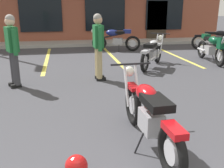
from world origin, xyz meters
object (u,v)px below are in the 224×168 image
helmet_on_pavement (76,166)px  person_in_shorts_foreground (98,43)px  motorcycle_foreground_classic (149,114)px  person_in_black_shirt (12,47)px  motorcycle_cream_vintage (213,47)px  motorcycle_red_sportbike (113,38)px  motorcycle_blue_standard (217,39)px  motorcycle_silver_naked (152,52)px

helmet_on_pavement → person_in_shorts_foreground: bearing=78.5°
motorcycle_foreground_classic → person_in_black_shirt: (-2.23, 3.21, 0.49)m
person_in_black_shirt → helmet_on_pavement: size_ratio=6.44×
person_in_black_shirt → motorcycle_cream_vintage: bearing=14.8°
motorcycle_foreground_classic → helmet_on_pavement: bearing=-152.8°
motorcycle_red_sportbike → motorcycle_blue_standard: bearing=-7.9°
motorcycle_foreground_classic → helmet_on_pavement: 1.18m
motorcycle_foreground_classic → helmet_on_pavement: (-1.01, -0.52, -0.33)m
motorcycle_blue_standard → motorcycle_foreground_classic: bearing=-127.2°
motorcycle_silver_naked → motorcycle_blue_standard: same height
helmet_on_pavement → motorcycle_red_sportbike: bearing=76.3°
helmet_on_pavement → person_in_black_shirt: bearing=108.1°
motorcycle_foreground_classic → person_in_shorts_foreground: person_in_shorts_foreground is taller
motorcycle_foreground_classic → motorcycle_blue_standard: same height
person_in_black_shirt → motorcycle_red_sportbike: bearing=54.9°
motorcycle_blue_standard → motorcycle_cream_vintage: 2.94m
motorcycle_foreground_classic → motorcycle_cream_vintage: bearing=51.5°
motorcycle_foreground_classic → person_in_shorts_foreground: bearing=93.5°
motorcycle_blue_standard → motorcycle_red_sportbike: bearing=172.1°
motorcycle_silver_naked → person_in_black_shirt: person_in_black_shirt is taller
motorcycle_blue_standard → motorcycle_cream_vintage: same height
person_in_shorts_foreground → person_in_black_shirt: bearing=-174.0°
person_in_shorts_foreground → motorcycle_blue_standard: bearing=33.8°
motorcycle_red_sportbike → helmet_on_pavement: motorcycle_red_sportbike is taller
motorcycle_foreground_classic → motorcycle_silver_naked: (1.64, 4.57, 0.00)m
motorcycle_cream_vintage → person_in_shorts_foreground: person_in_shorts_foreground is taller
motorcycle_blue_standard → motorcycle_cream_vintage: (-1.66, -2.42, 0.07)m
motorcycle_red_sportbike → motorcycle_silver_naked: size_ratio=1.12×
motorcycle_blue_standard → helmet_on_pavement: size_ratio=7.88×
motorcycle_red_sportbike → motorcycle_cream_vintage: 4.13m
motorcycle_red_sportbike → motorcycle_cream_vintage: bearing=-47.4°
motorcycle_blue_standard → person_in_black_shirt: size_ratio=1.22×
person_in_black_shirt → person_in_shorts_foreground: same height
person_in_black_shirt → helmet_on_pavement: 4.01m
motorcycle_red_sportbike → motorcycle_silver_naked: bearing=-79.5°
motorcycle_silver_naked → motorcycle_foreground_classic: bearing=-109.7°
motorcycle_silver_naked → motorcycle_cream_vintage: 2.20m
person_in_black_shirt → helmet_on_pavement: (1.22, -3.73, -0.82)m
motorcycle_foreground_classic → motorcycle_blue_standard: bearing=52.8°
motorcycle_blue_standard → motorcycle_cream_vintage: bearing=-124.4°
motorcycle_red_sportbike → person_in_black_shirt: 5.69m
motorcycle_silver_naked → person_in_black_shirt: (-3.87, -1.36, 0.49)m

